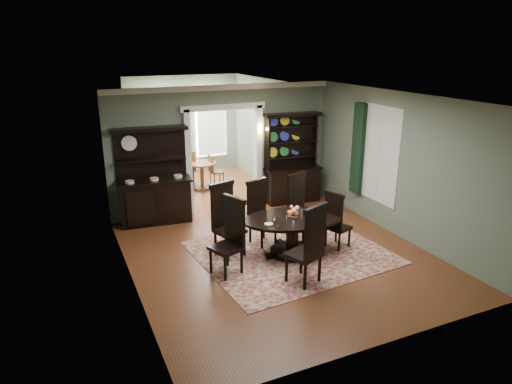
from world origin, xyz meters
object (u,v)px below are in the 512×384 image
Objects in this scene: sideboard at (154,190)px; welsh_dresser at (292,170)px; dining_table at (292,229)px; parlor_table at (202,172)px.

welsh_dresser is (3.52, 0.01, 0.06)m from sideboard.
dining_table is 0.97× the size of sideboard.
dining_table is 3.16m from welsh_dresser.
dining_table is 0.93× the size of welsh_dresser.
welsh_dresser is at bearing 5.76° from sideboard.
sideboard is 3.52m from welsh_dresser.
welsh_dresser reaches higher than sideboard.
dining_table is at bearing -86.14° from parlor_table.
parlor_table is (1.72, 1.89, -0.26)m from sideboard.
parlor_table is at bearing 138.67° from welsh_dresser.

